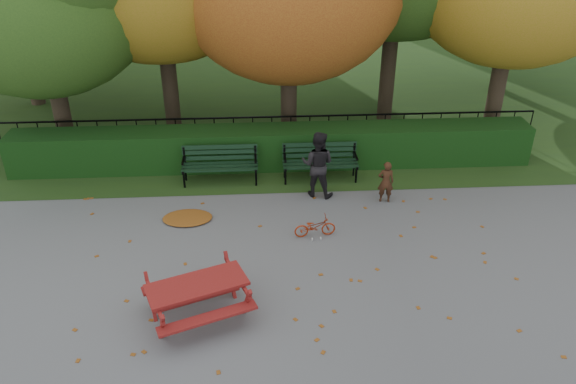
{
  "coord_description": "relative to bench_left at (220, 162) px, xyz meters",
  "views": [
    {
      "loc": [
        -0.41,
        -8.4,
        6.4
      ],
      "look_at": [
        0.18,
        1.26,
        1.0
      ],
      "focal_mm": 35.0,
      "sensor_mm": 36.0,
      "label": 1
    }
  ],
  "objects": [
    {
      "name": "leaf_pile",
      "position": [
        -0.65,
        -1.72,
        -0.48
      ],
      "size": [
        1.28,
        1.11,
        0.07
      ],
      "primitive_type": "ellipsoid",
      "rotation": [
        0.0,
        0.0,
        0.41
      ],
      "color": "#68310F",
      "rests_on": "ground"
    },
    {
      "name": "adult",
      "position": [
        2.25,
        -0.8,
        0.26
      ],
      "size": [
        0.91,
        0.81,
        1.56
      ],
      "primitive_type": "imported",
      "rotation": [
        0.0,
        0.0,
        2.81
      ],
      "color": "black",
      "rests_on": "ground"
    },
    {
      "name": "picnic_table",
      "position": [
        -0.15,
        -4.83,
        0.02
      ],
      "size": [
        1.97,
        1.79,
        0.78
      ],
      "rotation": [
        0.0,
        0.0,
        0.37
      ],
      "color": "maroon",
      "rests_on": "ground"
    },
    {
      "name": "ground",
      "position": [
        1.3,
        -3.7,
        -0.52
      ],
      "size": [
        90.0,
        90.0,
        0.0
      ],
      "primitive_type": "plane",
      "color": "slate",
      "rests_on": "ground"
    },
    {
      "name": "bench_left",
      "position": [
        0.0,
        0.0,
        0.0
      ],
      "size": [
        1.8,
        0.57,
        0.88
      ],
      "color": "black",
      "rests_on": "ground"
    },
    {
      "name": "grass_strip",
      "position": [
        1.3,
        10.3,
        -0.51
      ],
      "size": [
        90.0,
        90.0,
        0.0
      ],
      "primitive_type": "plane",
      "color": "#213A17",
      "rests_on": "ground"
    },
    {
      "name": "leaf_scatter",
      "position": [
        1.3,
        -3.4,
        -0.51
      ],
      "size": [
        9.0,
        5.7,
        0.01
      ],
      "primitive_type": null,
      "color": "#68310F",
      "rests_on": "ground"
    },
    {
      "name": "hedge",
      "position": [
        1.3,
        0.8,
        -0.02
      ],
      "size": [
        13.0,
        0.9,
        1.0
      ],
      "primitive_type": "cube",
      "color": "black",
      "rests_on": "ground"
    },
    {
      "name": "child",
      "position": [
        3.75,
        -1.2,
        -0.03
      ],
      "size": [
        0.39,
        0.28,
        0.99
      ],
      "primitive_type": "imported",
      "rotation": [
        0.0,
        0.0,
        3.02
      ],
      "color": "#3B2012",
      "rests_on": "ground"
    },
    {
      "name": "iron_fence",
      "position": [
        1.3,
        1.6,
        0.02
      ],
      "size": [
        14.0,
        0.04,
        1.02
      ],
      "color": "black",
      "rests_on": "ground"
    },
    {
      "name": "bench_right",
      "position": [
        2.4,
        0.0,
        0.0
      ],
      "size": [
        1.8,
        0.57,
        0.88
      ],
      "color": "black",
      "rests_on": "ground"
    },
    {
      "name": "bicycle",
      "position": [
        2.02,
        -2.53,
        -0.3
      ],
      "size": [
        0.88,
        0.38,
        0.45
      ],
      "primitive_type": "imported",
      "rotation": [
        0.0,
        0.0,
        1.68
      ],
      "color": "#992A0E",
      "rests_on": "ground"
    }
  ]
}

